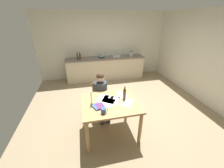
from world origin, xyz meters
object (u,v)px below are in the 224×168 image
(book_magazine, at_px, (100,106))
(sink_unit, at_px, (117,56))
(chair_at_table, at_px, (100,97))
(wine_glass_by_kettle, at_px, (103,54))
(book_cookery, at_px, (97,106))
(coffee_mug, at_px, (104,111))
(dining_table, at_px, (110,107))
(bottle_vinegar, at_px, (80,56))
(wine_glass_back_left, at_px, (101,54))
(candlestick, at_px, (92,101))
(bottle_oil, at_px, (77,57))
(wine_glass_near_sink, at_px, (106,54))
(wine_bottle_on_table, at_px, (124,94))
(stovetop_kettle, at_px, (131,54))
(person_seated, at_px, (101,93))
(mixing_bowl, at_px, (101,56))

(book_magazine, distance_m, sink_unit, 3.34)
(chair_at_table, height_order, wine_glass_by_kettle, wine_glass_by_kettle)
(book_cookery, bearing_deg, coffee_mug, -90.62)
(book_cookery, bearing_deg, sink_unit, 44.82)
(dining_table, relative_size, bottle_vinegar, 4.08)
(coffee_mug, relative_size, bottle_vinegar, 0.45)
(dining_table, xyz_separation_m, wine_glass_back_left, (0.32, 3.16, 0.33))
(candlestick, bearing_deg, bottle_oil, 94.90)
(dining_table, height_order, wine_glass_by_kettle, wine_glass_by_kettle)
(candlestick, distance_m, book_magazine, 0.20)
(bottle_oil, xyz_separation_m, wine_glass_near_sink, (1.15, 0.23, -0.01))
(dining_table, relative_size, wine_glass_back_left, 7.51)
(sink_unit, height_order, wine_glass_near_sink, sink_unit)
(candlestick, distance_m, bottle_vinegar, 3.00)
(bottle_oil, bearing_deg, wine_bottle_on_table, -71.92)
(bottle_oil, distance_m, stovetop_kettle, 2.17)
(person_seated, relative_size, mixing_bowl, 4.45)
(wine_bottle_on_table, bearing_deg, mixing_bowl, 90.33)
(coffee_mug, xyz_separation_m, sink_unit, (1.11, 3.34, 0.08))
(dining_table, bearing_deg, bottle_oil, 102.08)
(chair_at_table, height_order, sink_unit, sink_unit)
(book_magazine, distance_m, stovetop_kettle, 3.60)
(coffee_mug, xyz_separation_m, wine_bottle_on_table, (0.51, 0.36, 0.08))
(coffee_mug, distance_m, sink_unit, 3.52)
(mixing_bowl, bearing_deg, wine_bottle_on_table, -89.67)
(person_seated, height_order, wine_glass_near_sink, person_seated)
(dining_table, distance_m, candlestick, 0.43)
(bottle_vinegar, relative_size, wine_glass_near_sink, 1.84)
(coffee_mug, xyz_separation_m, candlestick, (-0.19, 0.31, 0.04))
(wine_bottle_on_table, xyz_separation_m, sink_unit, (0.60, 2.98, 0.00))
(bottle_oil, distance_m, wine_glass_back_left, 0.97)
(bottle_oil, xyz_separation_m, stovetop_kettle, (2.17, 0.08, -0.02))
(stovetop_kettle, xyz_separation_m, wine_glass_near_sink, (-1.02, 0.15, 0.01))
(coffee_mug, distance_m, wine_glass_by_kettle, 3.54)
(book_cookery, height_order, wine_glass_near_sink, wine_glass_near_sink)
(coffee_mug, bearing_deg, wine_glass_by_kettle, 80.37)
(chair_at_table, height_order, mixing_bowl, mixing_bowl)
(book_magazine, height_order, wine_glass_near_sink, wine_glass_near_sink)
(candlestick, xyz_separation_m, wine_bottle_on_table, (0.69, 0.05, 0.04))
(bottle_oil, xyz_separation_m, wine_glass_back_left, (0.94, 0.23, -0.01))
(wine_glass_near_sink, bearing_deg, coffee_mug, -101.47)
(candlestick, relative_size, mixing_bowl, 1.14)
(candlestick, height_order, mixing_bowl, candlestick)
(book_magazine, relative_size, wine_glass_by_kettle, 1.23)
(dining_table, xyz_separation_m, stovetop_kettle, (1.54, 3.01, 0.32))
(wine_glass_by_kettle, bearing_deg, wine_bottle_on_table, -91.55)
(person_seated, height_order, wine_glass_by_kettle, person_seated)
(coffee_mug, height_order, bottle_vinegar, bottle_vinegar)
(chair_at_table, bearing_deg, coffee_mug, -94.77)
(book_magazine, distance_m, wine_glass_by_kettle, 3.35)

